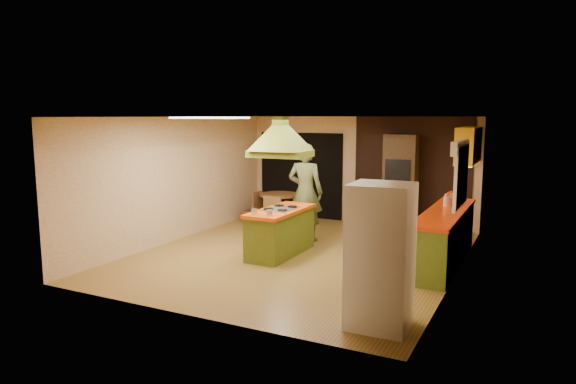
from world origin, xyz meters
The scene contains 21 objects.
ground centered at (0.00, 0.00, 0.00)m, with size 6.50×6.50×0.00m, color olive.
room_walls centered at (0.00, 0.00, 1.25)m, with size 5.50×6.50×6.50m.
ceiling_plane centered at (0.00, 0.00, 2.50)m, with size 6.50×6.50×0.00m, color silver.
brick_panel centered at (1.25, 3.23, 1.25)m, with size 2.64×0.03×2.50m, color #381E14.
nook_opening centered at (-1.50, 3.23, 1.05)m, with size 2.20×0.03×2.10m, color black.
right_counter centered at (2.45, 0.60, 0.46)m, with size 0.62×3.05×0.92m.
upper_cabinets centered at (2.57, 2.20, 1.95)m, with size 0.34×1.40×0.70m, color yellow.
window_right centered at (2.70, 0.40, 1.77)m, with size 0.12×1.35×1.06m.
fluor_panel centered at (-1.10, -1.20, 2.48)m, with size 1.20×0.60×0.03m, color white.
kitchen_island centered at (-0.32, -0.14, 0.43)m, with size 0.69×1.68×0.86m.
range_hood centered at (-0.32, -0.14, 2.25)m, with size 1.07×0.79×0.79m.
man centered at (-0.37, 1.04, 0.99)m, with size 0.72×0.47×1.98m, color #4C512A.
refrigerator centered at (2.22, -2.49, 0.87)m, with size 0.72×0.68×1.74m, color white.
wall_oven centered at (1.08, 2.95, 1.06)m, with size 0.72×0.63×2.12m.
dining_table centered at (-1.60, 2.26, 0.50)m, with size 0.94×0.94×0.71m.
chair_left centered at (-2.30, 2.16, 0.37)m, with size 0.40×0.40×0.74m, color brown, non-canonical shape.
chair_near centered at (-1.35, 1.61, 0.39)m, with size 0.43×0.43×0.78m, color brown, non-canonical shape.
pendant_lamp centered at (-1.60, 2.26, 1.90)m, with size 0.32×0.32×0.21m, color #FF9E3F.
canister_large centered at (2.40, 1.18, 1.02)m, with size 0.14×0.14×0.20m, color beige.
canister_medium centered at (2.40, 1.45, 1.01)m, with size 0.13×0.13×0.18m, color beige.
canister_small centered at (2.40, 1.05, 1.01)m, with size 0.13×0.13×0.18m, color beige.
Camera 1 is at (3.88, -8.27, 2.53)m, focal length 32.00 mm.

